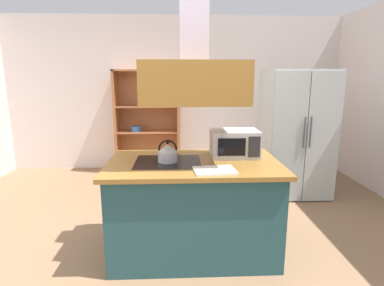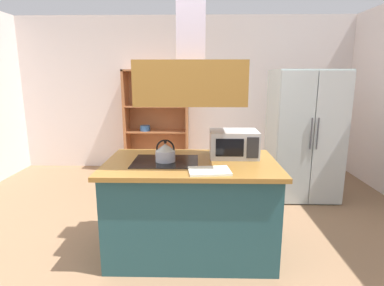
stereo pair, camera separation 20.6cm
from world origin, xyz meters
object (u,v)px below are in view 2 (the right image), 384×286
Objects in this scene: dish_cabinet at (157,127)px; microwave at (234,144)px; kettle at (165,152)px; cutting_board at (209,171)px; refrigerator at (304,135)px.

dish_cabinet is 3.87× the size of microwave.
microwave reaches higher than kettle.
kettle reaches higher than cutting_board.
dish_cabinet is 8.69× the size of kettle.
dish_cabinet is at bearing 113.48° from microwave.
refrigerator is 8.59× the size of kettle.
dish_cabinet is 2.75m from microwave.
refrigerator is 3.83× the size of microwave.
dish_cabinet is at bearing 105.56° from cutting_board.
cutting_board is 0.74× the size of microwave.
dish_cabinet reaches higher than kettle.
cutting_board is at bearing -127.39° from refrigerator.
refrigerator is at bearing 52.61° from cutting_board.
cutting_board is at bearing -74.44° from dish_cabinet.
cutting_board is at bearing -116.72° from microwave.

